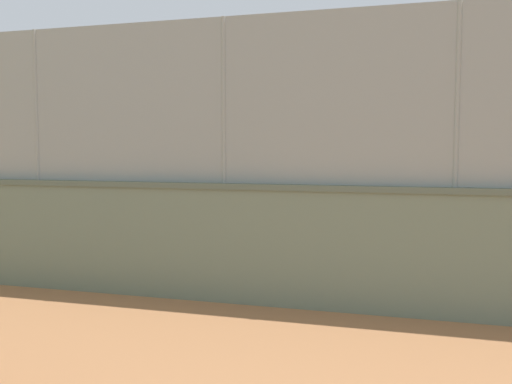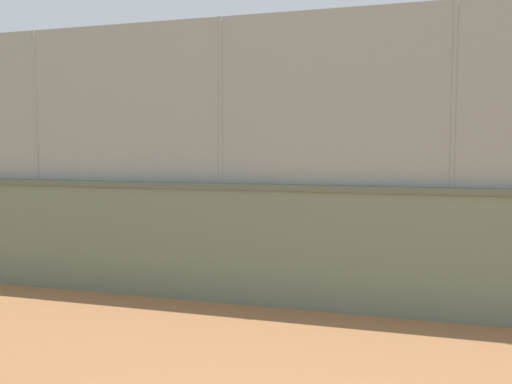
{
  "view_description": "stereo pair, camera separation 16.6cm",
  "coord_description": "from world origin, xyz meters",
  "px_view_note": "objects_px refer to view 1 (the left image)",
  "views": [
    {
      "loc": [
        -3.99,
        17.27,
        2.13
      ],
      "look_at": [
        -0.83,
        7.31,
        1.32
      ],
      "focal_mm": 39.47,
      "sensor_mm": 36.0,
      "label": 1
    },
    {
      "loc": [
        -4.14,
        17.22,
        2.13
      ],
      "look_at": [
        -0.83,
        7.31,
        1.32
      ],
      "focal_mm": 39.47,
      "sensor_mm": 36.0,
      "label": 2
    }
  ],
  "objects_px": {
    "player_baseline_waiting": "(424,211)",
    "sports_ball": "(215,186)",
    "player_foreground_swinging": "(32,197)",
    "player_crossing_court": "(298,215)"
  },
  "relations": [
    {
      "from": "player_crossing_court",
      "to": "sports_ball",
      "type": "xyz_separation_m",
      "value": [
        1.03,
        1.65,
        0.62
      ]
    },
    {
      "from": "player_baseline_waiting",
      "to": "sports_ball",
      "type": "height_order",
      "value": "sports_ball"
    },
    {
      "from": "player_foreground_swinging",
      "to": "sports_ball",
      "type": "xyz_separation_m",
      "value": [
        -5.81,
        2.6,
        0.55
      ]
    },
    {
      "from": "player_crossing_court",
      "to": "player_foreground_swinging",
      "type": "distance_m",
      "value": 6.9
    },
    {
      "from": "sports_ball",
      "to": "player_foreground_swinging",
      "type": "bearing_deg",
      "value": -24.16
    },
    {
      "from": "player_baseline_waiting",
      "to": "player_crossing_court",
      "type": "bearing_deg",
      "value": 23.89
    },
    {
      "from": "player_foreground_swinging",
      "to": "sports_ball",
      "type": "distance_m",
      "value": 6.39
    },
    {
      "from": "player_foreground_swinging",
      "to": "sports_ball",
      "type": "height_order",
      "value": "player_foreground_swinging"
    },
    {
      "from": "sports_ball",
      "to": "player_baseline_waiting",
      "type": "bearing_deg",
      "value": -141.2
    },
    {
      "from": "player_baseline_waiting",
      "to": "sports_ball",
      "type": "xyz_separation_m",
      "value": [
        3.3,
        2.66,
        0.59
      ]
    }
  ]
}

